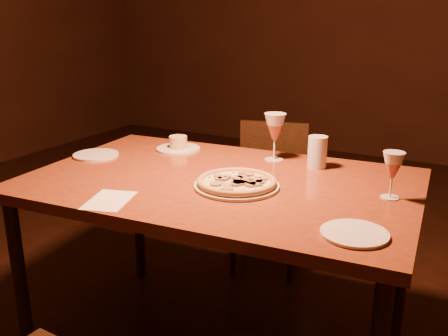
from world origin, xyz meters
The scene contains 11 objects.
back_wall centered at (0.00, 3.50, 1.50)m, with size 6.00×0.04×3.00m, color #3D1C13.
dining_table centered at (0.27, 0.06, 0.71)m, with size 1.53×1.05×0.78m.
chair_far centered at (0.10, 0.93, 0.45)m, with size 0.47×0.47×0.80m.
pizza_plate centered at (0.37, 0.01, 0.80)m, with size 0.31×0.31×0.03m.
ramekin_saucer centered at (-0.11, 0.34, 0.80)m, with size 0.20×0.20×0.06m.
wine_glass_far centered at (0.35, 0.40, 0.89)m, with size 0.09×0.09×0.20m, color #AB5547, non-canonical shape.
wine_glass_right centered at (0.88, 0.17, 0.87)m, with size 0.07×0.07×0.16m, color #AB5547, non-canonical shape.
water_tumbler centered at (0.55, 0.39, 0.85)m, with size 0.08×0.08×0.13m, color silver.
side_plate_left centered at (-0.37, 0.08, 0.79)m, with size 0.20×0.20×0.01m, color silver.
side_plate_near centered at (0.86, -0.19, 0.79)m, with size 0.20×0.20×0.01m, color silver.
menu_card centered at (0.05, -0.32, 0.78)m, with size 0.13×0.20×0.00m, color silver.
Camera 1 is at (1.16, -1.52, 1.39)m, focal length 40.00 mm.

